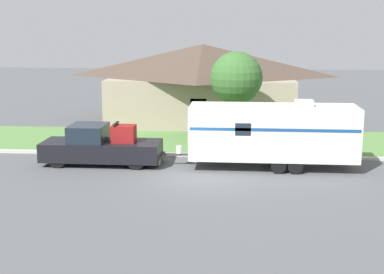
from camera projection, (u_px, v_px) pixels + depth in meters
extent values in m
plane|color=#515456|center=(193.00, 177.00, 23.49)|extent=(120.00, 120.00, 0.00)
cube|color=beige|center=(199.00, 155.00, 27.13)|extent=(80.00, 0.30, 0.14)
cube|color=#568442|center=(204.00, 141.00, 30.70)|extent=(80.00, 7.00, 0.03)
cube|color=gray|center=(202.00, 99.00, 36.87)|extent=(12.13, 7.85, 3.13)
pyramid|color=#4C3D33|center=(203.00, 60.00, 36.33)|extent=(13.10, 8.48, 2.17)
cube|color=#4C3828|center=(198.00, 115.00, 33.18)|extent=(1.00, 0.06, 2.10)
cylinder|color=black|center=(57.00, 159.00, 24.92)|extent=(0.86, 0.28, 0.86)
cylinder|color=black|center=(69.00, 150.00, 26.56)|extent=(0.86, 0.28, 0.86)
cylinder|color=black|center=(136.00, 160.00, 24.61)|extent=(0.86, 0.28, 0.86)
cylinder|color=black|center=(142.00, 152.00, 26.25)|extent=(0.86, 0.28, 0.86)
cube|color=black|center=(77.00, 150.00, 25.63)|extent=(3.21, 2.04, 0.87)
cube|color=#19232D|center=(88.00, 133.00, 25.41)|extent=(1.67, 1.88, 0.80)
cube|color=black|center=(135.00, 151.00, 25.40)|extent=(2.42, 2.04, 0.87)
cube|color=#333333|center=(162.00, 158.00, 25.36)|extent=(0.12, 1.83, 0.20)
cube|color=maroon|center=(124.00, 134.00, 25.27)|extent=(1.11, 0.86, 0.80)
cube|color=black|center=(116.00, 124.00, 25.20)|extent=(0.10, 0.94, 0.08)
cylinder|color=black|center=(278.00, 166.00, 23.94)|extent=(0.68, 0.22, 0.68)
cylinder|color=black|center=(275.00, 156.00, 25.88)|extent=(0.68, 0.22, 0.68)
cylinder|color=black|center=(295.00, 166.00, 23.88)|extent=(0.68, 0.22, 0.68)
cylinder|color=black|center=(291.00, 156.00, 25.81)|extent=(0.68, 0.22, 0.68)
cube|color=silver|center=(273.00, 132.00, 24.65)|extent=(7.65, 2.26, 2.43)
cube|color=navy|center=(274.00, 130.00, 23.48)|extent=(7.50, 0.01, 0.14)
cube|color=#383838|center=(178.00, 154.00, 25.25)|extent=(1.18, 0.12, 0.10)
cylinder|color=silver|center=(179.00, 150.00, 25.20)|extent=(0.28, 0.28, 0.36)
cube|color=silver|center=(304.00, 103.00, 24.26)|extent=(0.80, 0.68, 0.28)
cube|color=#19232D|center=(243.00, 130.00, 23.59)|extent=(0.70, 0.01, 0.56)
cylinder|color=brown|center=(247.00, 144.00, 27.54)|extent=(0.09, 0.09, 1.08)
cube|color=silver|center=(248.00, 132.00, 27.41)|extent=(0.48, 0.20, 0.22)
cylinder|color=brown|center=(236.00, 120.00, 30.35)|extent=(0.24, 0.24, 2.55)
sphere|color=#38662D|center=(236.00, 78.00, 29.87)|extent=(2.94, 2.94, 2.94)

